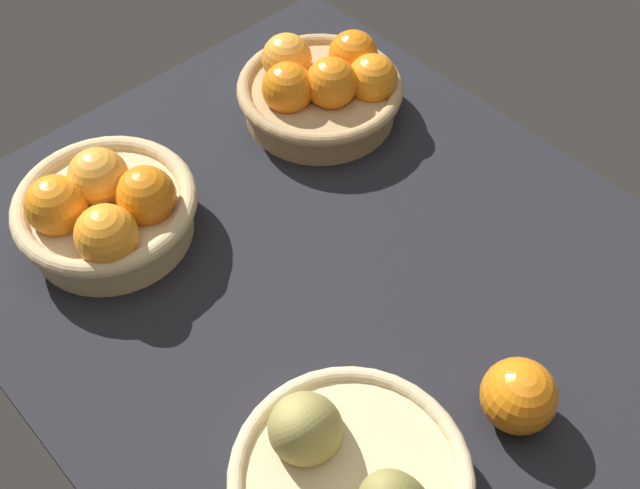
# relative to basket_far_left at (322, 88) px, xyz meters

# --- Properties ---
(market_tray) EXTENTS (0.84, 0.72, 0.03)m
(market_tray) POSITION_rel_basket_far_left_xyz_m (0.20, -0.18, -0.06)
(market_tray) COLOR black
(market_tray) RESTS_ON ground
(basket_far_left) EXTENTS (0.22, 0.22, 0.10)m
(basket_far_left) POSITION_rel_basket_far_left_xyz_m (0.00, 0.00, 0.00)
(basket_far_left) COLOR tan
(basket_far_left) RESTS_ON market_tray
(basket_near_left) EXTENTS (0.22, 0.22, 0.11)m
(basket_near_left) POSITION_rel_basket_far_left_xyz_m (-0.01, -0.34, 0.00)
(basket_near_left) COLOR tan
(basket_near_left) RESTS_ON market_tray
(basket_near_right_pears) EXTENTS (0.23, 0.23, 0.14)m
(basket_near_right_pears) POSITION_rel_basket_far_left_xyz_m (0.42, -0.35, -0.00)
(basket_near_right_pears) COLOR #D3BC8C
(basket_near_right_pears) RESTS_ON market_tray
(loose_orange_front_gap) EXTENTS (0.08, 0.08, 0.08)m
(loose_orange_front_gap) POSITION_rel_basket_far_left_xyz_m (0.47, -0.17, -0.00)
(loose_orange_front_gap) COLOR orange
(loose_orange_front_gap) RESTS_ON market_tray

